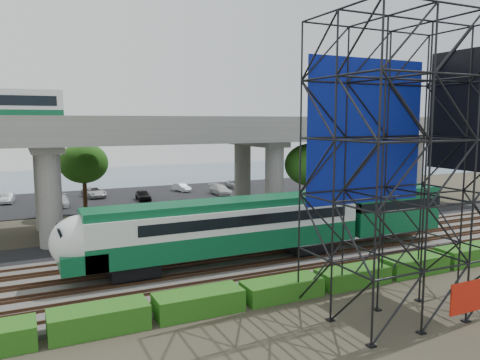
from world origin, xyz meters
TOP-DOWN VIEW (x-y plane):
  - ground at (0.00, 0.00)m, footprint 140.00×140.00m
  - ballast_bed at (0.00, 2.00)m, footprint 90.00×12.00m
  - service_road at (0.00, 10.50)m, footprint 90.00×5.00m
  - parking_lot at (0.00, 34.00)m, footprint 90.00×18.00m
  - harbor_water at (0.00, 56.00)m, footprint 140.00×40.00m
  - rail_tracks at (0.00, 2.00)m, footprint 90.00×9.52m
  - commuter_train at (2.65, 2.00)m, footprint 29.30×3.06m
  - overpass at (-1.06, 16.00)m, footprint 80.00×12.00m
  - scaffold_tower at (6.14, -7.98)m, footprint 9.36×6.36m
  - hedge_strip at (1.01, -4.30)m, footprint 34.60×1.80m
  - trees at (-4.67, 16.17)m, footprint 40.94×16.94m
  - parked_cars at (0.45, 33.49)m, footprint 36.02×9.76m

SIDE VIEW (x-z plane):
  - ground at x=0.00m, z-range 0.00..0.00m
  - harbor_water at x=0.00m, z-range 0.00..0.03m
  - service_road at x=0.00m, z-range 0.00..0.08m
  - parking_lot at x=0.00m, z-range 0.00..0.08m
  - ballast_bed at x=0.00m, z-range 0.00..0.20m
  - rail_tracks at x=0.00m, z-range 0.20..0.36m
  - hedge_strip at x=1.01m, z-range -0.04..1.16m
  - parked_cars at x=0.45m, z-range 0.04..1.35m
  - commuter_train at x=2.65m, z-range 0.73..5.03m
  - trees at x=-4.67m, z-range 1.73..9.42m
  - scaffold_tower at x=6.14m, z-range -0.03..14.97m
  - overpass at x=-1.06m, z-range 2.01..14.41m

